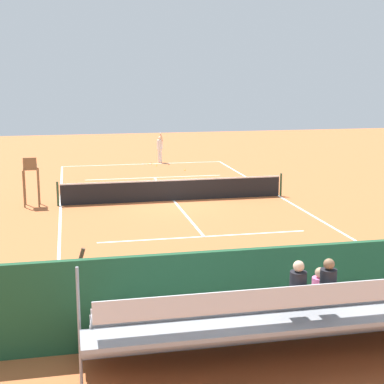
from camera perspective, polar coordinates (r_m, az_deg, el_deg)
The scene contains 13 objects.
ground_plane at distance 26.55m, azimuth -1.79°, elevation -0.84°, with size 60.00×60.00×0.00m, color #BC6033.
court_line_markings at distance 26.59m, azimuth -1.80°, elevation -0.82°, with size 10.10×22.20×0.01m.
tennis_net at distance 26.45m, azimuth -1.79°, elevation 0.22°, with size 10.30×0.10×1.07m.
backdrop_wall at distance 13.26m, azimuth 9.10°, elevation -9.37°, with size 18.00×0.16×2.00m, color #1E4C2D.
bleacher_stand at distance 12.15m, azimuth 12.05°, elevation -11.76°, with size 9.06×2.40×2.48m.
umpire_chair at distance 26.18m, azimuth -15.38°, elevation 1.49°, with size 0.67×0.67×2.14m.
courtside_bench at distance 14.73m, azimuth 14.57°, elevation -9.28°, with size 1.80×0.40×0.93m.
equipment_bag at distance 13.98m, azimuth 6.81°, elevation -11.79°, with size 0.90×0.36×0.36m, color #B22D2D.
tennis_player at distance 37.71m, azimuth -3.14°, elevation 4.41°, with size 0.46×0.56×1.93m.
tennis_racket at distance 37.23m, azimuth -4.07°, elevation 2.75°, with size 0.39×0.58×0.03m.
tennis_ball_near at distance 36.34m, azimuth -3.47°, elevation 2.57°, with size 0.07×0.07×0.07m, color #CCDB33.
tennis_ball_far at distance 34.64m, azimuth -0.68°, elevation 2.15°, with size 0.07×0.07×0.07m, color #CCDB33.
line_judge at distance 13.25m, azimuth -10.91°, elevation -9.37°, with size 0.44×0.56×1.93m.
Camera 1 is at (4.55, 25.53, 5.71)m, focal length 54.97 mm.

